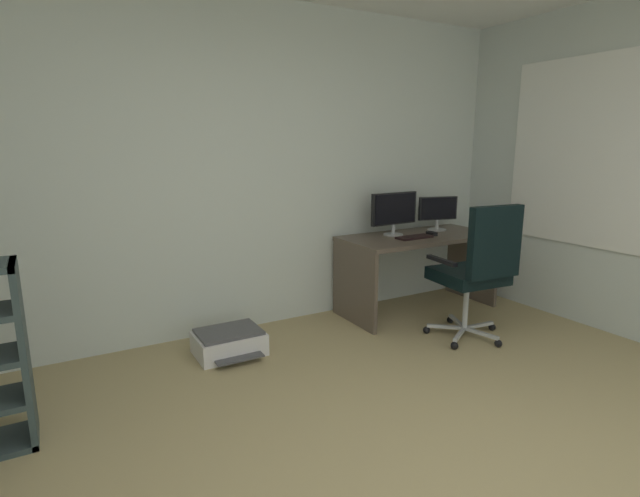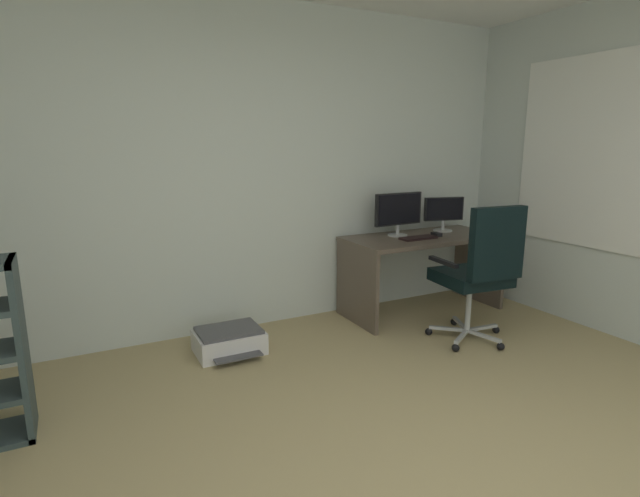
# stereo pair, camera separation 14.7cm
# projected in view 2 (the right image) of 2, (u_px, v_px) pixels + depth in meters

# --- Properties ---
(wall_back) EXTENTS (5.39, 0.10, 2.67)m
(wall_back) POSITION_uv_depth(u_px,v_px,m) (229.00, 170.00, 3.95)
(wall_back) COLOR silver
(wall_back) RESTS_ON ground
(window_pane) EXTENTS (0.01, 1.46, 1.49)m
(window_pane) POSITION_uv_depth(u_px,v_px,m) (603.00, 153.00, 3.93)
(window_pane) COLOR white
(window_frame) EXTENTS (0.02, 1.54, 1.57)m
(window_frame) POSITION_uv_depth(u_px,v_px,m) (603.00, 153.00, 3.92)
(window_frame) COLOR white
(desk) EXTENTS (1.46, 0.67, 0.72)m
(desk) POSITION_uv_depth(u_px,v_px,m) (423.00, 256.00, 4.50)
(desk) COLOR brown
(desk) RESTS_ON ground
(monitor_main) EXTENTS (0.50, 0.18, 0.39)m
(monitor_main) POSITION_uv_depth(u_px,v_px,m) (398.00, 211.00, 4.42)
(monitor_main) COLOR #B2B5B7
(monitor_main) RESTS_ON desk
(monitor_secondary) EXTENTS (0.39, 0.18, 0.33)m
(monitor_secondary) POSITION_uv_depth(u_px,v_px,m) (444.00, 211.00, 4.66)
(monitor_secondary) COLOR #B2B5B7
(monitor_secondary) RESTS_ON desk
(keyboard) EXTENTS (0.34, 0.14, 0.02)m
(keyboard) POSITION_uv_depth(u_px,v_px,m) (418.00, 238.00, 4.31)
(keyboard) COLOR black
(keyboard) RESTS_ON desk
(computer_mouse) EXTENTS (0.07, 0.10, 0.03)m
(computer_mouse) POSITION_uv_depth(u_px,v_px,m) (436.00, 234.00, 4.44)
(computer_mouse) COLOR black
(computer_mouse) RESTS_ON desk
(office_chair) EXTENTS (0.63, 0.63, 1.11)m
(office_chair) POSITION_uv_depth(u_px,v_px,m) (480.00, 268.00, 3.73)
(office_chair) COLOR #B7BABC
(office_chair) RESTS_ON ground
(printer) EXTENTS (0.50, 0.45, 0.19)m
(printer) POSITION_uv_depth(u_px,v_px,m) (229.00, 341.00, 3.67)
(printer) COLOR silver
(printer) RESTS_ON ground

